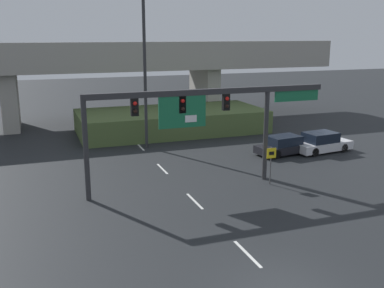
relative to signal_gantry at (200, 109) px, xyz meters
The scene contains 8 objects.
lane_markings 6.29m from the signal_gantry, 104.65° to the left, with size 0.14×27.41×0.01m.
signal_gantry is the anchor object (origin of this frame).
speed_limit_sign 5.19m from the signal_gantry, 13.98° to the right, with size 0.60×0.11×2.27m.
highway_light_pole_near 10.41m from the signal_gantry, 93.83° to the left, with size 0.70×0.36×13.78m.
overpass_bridge 21.42m from the signal_gantry, 92.93° to the left, with size 45.46×7.01×7.94m.
grass_embankment 15.69m from the signal_gantry, 79.08° to the left, with size 16.53×7.51×1.98m.
parked_sedan_near_right 10.49m from the signal_gantry, 29.18° to the left, with size 4.74×2.39×1.38m.
parked_sedan_mid_right 12.86m from the signal_gantry, 21.09° to the left, with size 4.75×2.42×1.50m.
Camera 1 is at (-7.72, -12.11, 8.70)m, focal length 42.00 mm.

